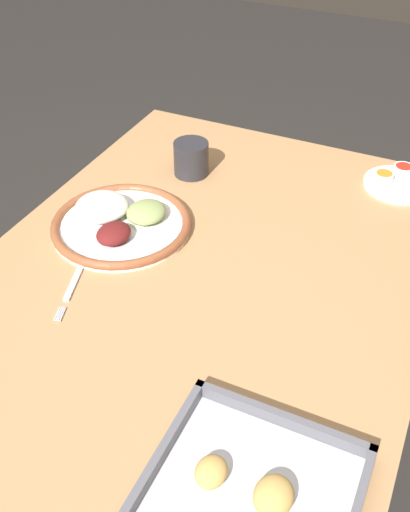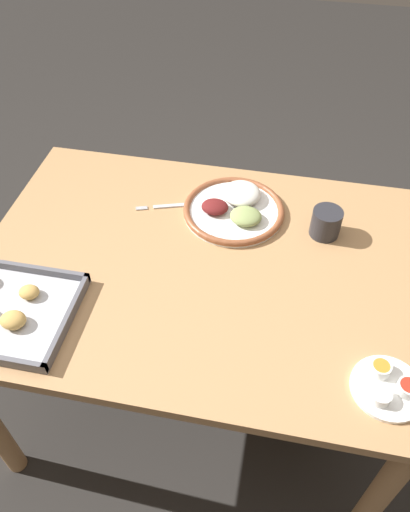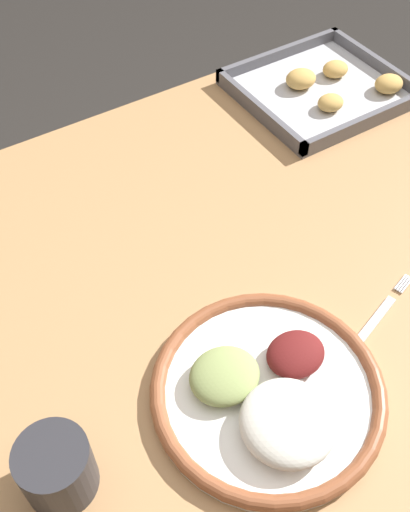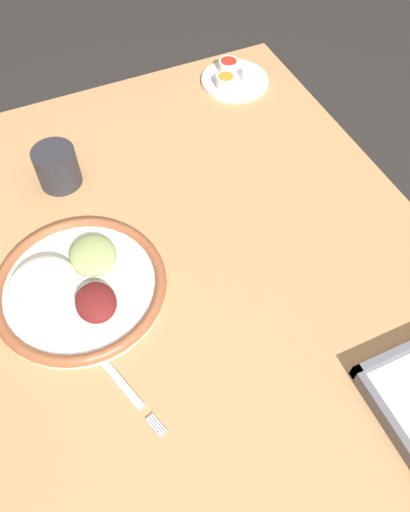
{
  "view_description": "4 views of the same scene",
  "coord_description": "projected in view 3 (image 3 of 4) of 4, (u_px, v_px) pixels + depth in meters",
  "views": [
    {
      "loc": [
        0.8,
        0.38,
        1.48
      ],
      "look_at": [
        -0.02,
        0.0,
        0.74
      ],
      "focal_mm": 42.0,
      "sensor_mm": 36.0,
      "label": 1
    },
    {
      "loc": [
        -0.19,
        0.89,
        1.71
      ],
      "look_at": [
        -0.02,
        0.0,
        0.74
      ],
      "focal_mm": 35.0,
      "sensor_mm": 36.0,
      "label": 2
    },
    {
      "loc": [
        -0.32,
        -0.48,
        1.41
      ],
      "look_at": [
        -0.02,
        0.0,
        0.74
      ],
      "focal_mm": 42.0,
      "sensor_mm": 36.0,
      "label": 3
    },
    {
      "loc": [
        0.44,
        -0.21,
        1.45
      ],
      "look_at": [
        -0.02,
        0.0,
        0.74
      ],
      "focal_mm": 35.0,
      "sensor_mm": 36.0,
      "label": 4
    }
  ],
  "objects": [
    {
      "name": "dining_table",
      "position": [
        215.0,
        303.0,
        0.98
      ],
      "size": [
        1.2,
        0.86,
        0.71
      ],
      "color": "#AD7F51",
      "rests_on": "ground_plane"
    },
    {
      "name": "baking_tray",
      "position": [
        324.0,
        88.0,
        1.18
      ],
      "size": [
        0.31,
        0.28,
        0.04
      ],
      "color": "#595960",
      "rests_on": "dining_table"
    },
    {
      "name": "ground_plane",
      "position": [
        212.0,
        452.0,
        1.45
      ],
      "size": [
        8.0,
        8.0,
        0.0
      ],
      "primitive_type": "plane",
      "color": "#282623"
    },
    {
      "name": "drinking_cup",
      "position": [
        57.0,
        469.0,
        0.66
      ],
      "size": [
        0.08,
        0.08,
        0.08
      ],
      "color": "#28282D",
      "rests_on": "dining_table"
    },
    {
      "name": "fork",
      "position": [
        368.0,
        329.0,
        0.83
      ],
      "size": [
        0.21,
        0.08,
        0.0
      ],
      "rotation": [
        0.0,
        0.0,
        0.31
      ],
      "color": "silver",
      "rests_on": "dining_table"
    },
    {
      "name": "dinner_plate",
      "position": [
        269.0,
        392.0,
        0.75
      ],
      "size": [
        0.3,
        0.3,
        0.05
      ],
      "color": "white",
      "rests_on": "dining_table"
    }
  ]
}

